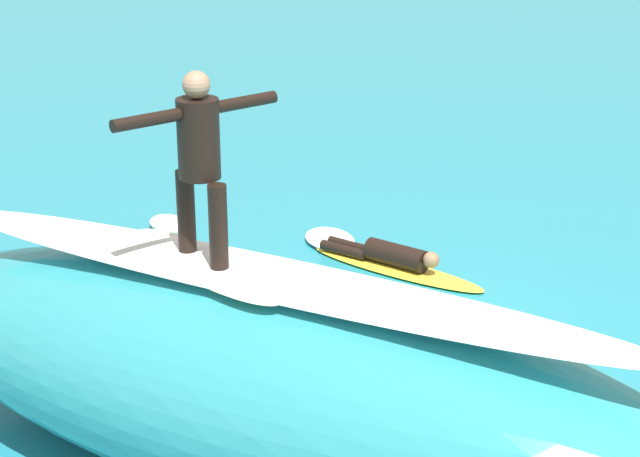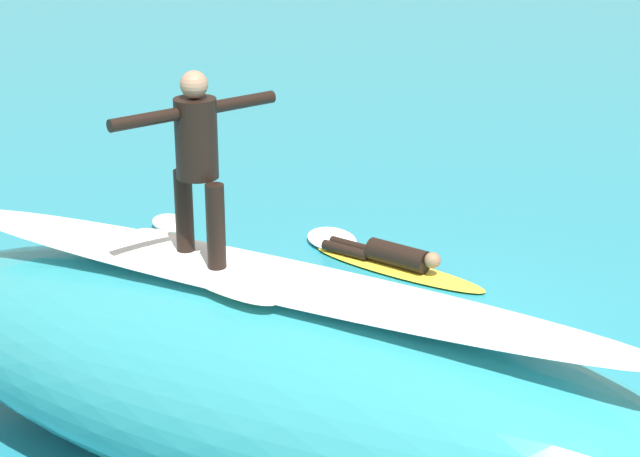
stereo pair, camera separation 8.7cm
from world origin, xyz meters
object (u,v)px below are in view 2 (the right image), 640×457
surfer_paddling (389,254)px  surfboard_paddling (398,268)px  surfer_riding (197,153)px  surfboard_riding (202,264)px

surfer_paddling → surfboard_paddling: bearing=-0.0°
surfer_riding → surfer_paddling: size_ratio=1.00×
surfboard_riding → surfer_riding: surfer_riding is taller
surfboard_riding → surfer_paddling: bearing=-61.6°
surfer_riding → surfboard_paddling: bearing=-63.1°
surfer_riding → surfboard_paddling: size_ratio=0.63×
surfboard_riding → surfboard_paddling: bearing=-63.1°
surfer_riding → surfer_paddling: bearing=-61.6°
surfer_paddling → surfer_riding: bearing=-76.2°
surfboard_paddling → surfer_paddling: size_ratio=1.58×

